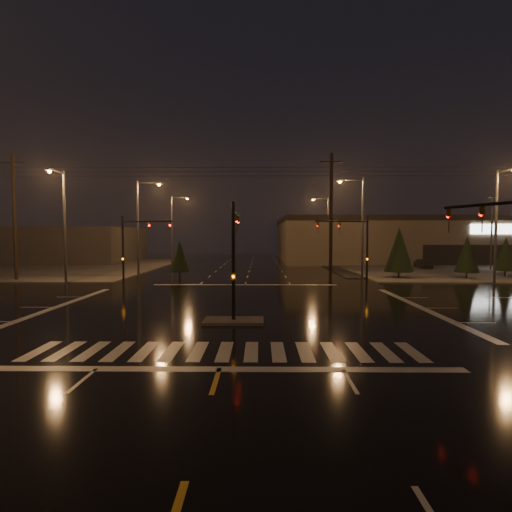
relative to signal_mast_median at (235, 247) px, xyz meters
name	(u,v)px	position (x,y,z in m)	size (l,w,h in m)	color
ground	(238,308)	(0.00, 3.07, -3.75)	(140.00, 140.00, 0.00)	black
sidewalk_ne	(473,267)	(30.00, 33.07, -3.69)	(36.00, 36.00, 0.12)	#494641
sidewalk_nw	(30,267)	(-30.00, 33.07, -3.69)	(36.00, 36.00, 0.12)	#494641
median_island	(234,321)	(0.00, -0.93, -3.68)	(3.00, 1.60, 0.15)	#494641
crosswalk	(225,351)	(0.00, -5.93, -3.75)	(15.00, 2.60, 0.01)	beige
stop_bar_near	(219,369)	(0.00, -7.93, -3.75)	(16.00, 0.50, 0.01)	beige
stop_bar_far	(245,285)	(0.00, 14.07, -3.75)	(16.00, 0.50, 0.01)	beige
retail_building	(454,238)	(35.00, 49.06, 0.09)	(60.20, 28.30, 7.20)	#6C5D4D
commercial_block	(41,245)	(-35.00, 45.07, -0.95)	(30.00, 18.00, 5.60)	#443E3B
signal_mast_median	(235,247)	(0.00, 0.00, 0.00)	(0.25, 4.59, 6.00)	black
signal_mast_ne	(357,242)	(9.50, 13.21, 0.04)	(4.84, 1.86, 6.00)	black
signal_mast_nw	(133,242)	(-9.50, 13.21, 0.04)	(4.84, 1.86, 6.00)	black
streetlight_1	(141,221)	(-11.18, 21.07, 2.05)	(2.77, 0.32, 10.00)	#38383A
streetlight_2	(174,225)	(-11.18, 37.07, 2.05)	(2.77, 0.32, 10.00)	#38383A
streetlight_3	(360,220)	(11.18, 19.07, 2.05)	(2.77, 0.32, 10.00)	#38383A
streetlight_4	(326,225)	(11.18, 39.07, 2.05)	(2.77, 0.32, 10.00)	#38383A
streetlight_5	(63,219)	(-16.00, 14.26, 2.05)	(0.32, 2.77, 10.00)	#38383A
streetlight_6	(498,218)	(22.00, 14.26, 2.05)	(0.32, 2.77, 10.00)	#38383A
utility_pole_0	(14,216)	(-22.00, 17.07, 2.38)	(2.20, 0.32, 12.00)	black
utility_pole_1	(331,216)	(8.00, 17.07, 2.38)	(2.20, 0.32, 12.00)	black
conifer_0	(399,249)	(15.27, 19.47, -0.81)	(2.87, 2.87, 5.18)	black
conifer_1	(467,254)	(21.69, 18.75, -1.27)	(2.29, 2.29, 4.27)	black
conifer_2	(506,254)	(26.54, 20.46, -1.33)	(2.21, 2.21, 4.16)	black
conifer_3	(180,256)	(-6.72, 18.99, -1.51)	(1.98, 1.98, 3.80)	black
car_parked	(423,264)	(22.45, 31.11, -3.08)	(1.59, 3.96, 1.35)	black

